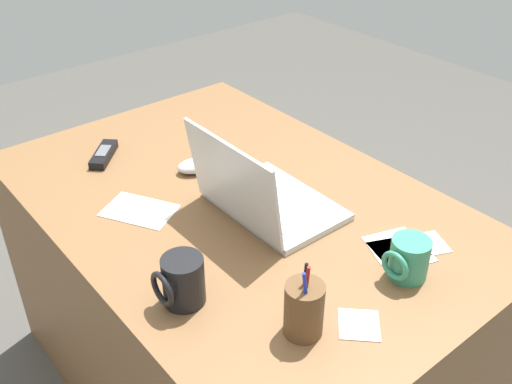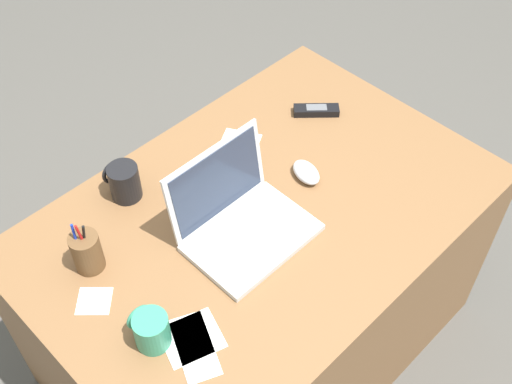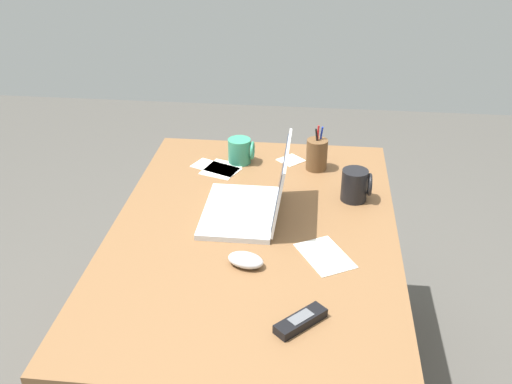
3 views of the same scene
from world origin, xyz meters
The scene contains 12 objects.
ground_plane centered at (0.00, 0.00, 0.00)m, with size 6.00×6.00×0.00m, color #4C4944.
desk centered at (0.00, 0.00, 0.36)m, with size 1.32×0.89×0.73m, color brown.
laptop centered at (-0.09, -0.01, 0.78)m, with size 0.33×0.27×0.24m.
computer_mouse centered at (0.19, 0.00, 0.75)m, with size 0.06×0.10×0.04m, color silver.
coffee_mug_white centered at (-0.47, -0.10, 0.78)m, with size 0.09×0.10×0.09m.
coffee_mug_tall centered at (-0.23, 0.32, 0.78)m, with size 0.09×0.10×0.11m.
cordless_phone centered at (0.42, 0.16, 0.74)m, with size 0.13×0.13×0.03m.
pen_holder centered at (-0.45, 0.18, 0.79)m, with size 0.08×0.08×0.17m.
paper_note_near_laptop centered at (-0.41, -0.19, 0.73)m, with size 0.08×0.18×0.00m, color white.
paper_note_left centered at (-0.40, -0.16, 0.73)m, with size 0.14×0.12×0.00m, color white.
paper_note_right centered at (0.12, 0.22, 0.73)m, with size 0.18×0.12×0.00m, color white.
paper_note_front centered at (-0.50, 0.09, 0.73)m, with size 0.08×0.08×0.00m, color white.
Camera 2 is at (-0.84, -0.82, 2.12)m, focal length 45.76 mm.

